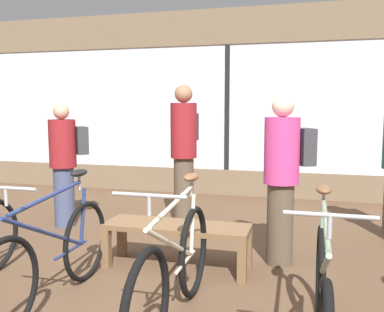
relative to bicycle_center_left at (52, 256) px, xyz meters
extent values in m
plane|color=brown|center=(0.53, 0.27, -0.40)|extent=(24.00, 24.00, 0.00)
cube|color=#7A664C|center=(0.53, 4.51, -0.17)|extent=(12.00, 0.08, 0.45)
cube|color=white|center=(0.53, 4.51, 1.13)|extent=(12.00, 0.04, 2.15)
cube|color=#7A664C|center=(0.53, 4.51, 2.50)|extent=(12.00, 0.08, 0.60)
cube|color=black|center=(0.53, 4.48, 1.13)|extent=(0.08, 0.02, 2.15)
torus|color=black|center=(0.00, 0.52, -0.04)|extent=(0.05, 0.71, 0.71)
torus|color=black|center=(0.00, -0.55, -0.04)|extent=(0.05, 0.71, 0.71)
cylinder|color=navy|center=(0.00, -0.06, 0.20)|extent=(0.03, 1.00, 0.51)
cylinder|color=navy|center=(0.00, 0.48, 0.20)|extent=(0.03, 0.11, 0.49)
cylinder|color=navy|center=(0.00, -0.03, 0.47)|extent=(0.03, 0.93, 0.10)
cylinder|color=navy|center=(0.00, 0.27, -0.04)|extent=(0.03, 0.48, 0.03)
cylinder|color=#B2B2B7|center=(0.00, 0.44, 0.51)|extent=(0.02, 0.02, 0.14)
ellipsoid|color=black|center=(0.00, 0.44, 0.59)|extent=(0.11, 0.22, 0.06)
cylinder|color=#B2B2B7|center=(0.00, -0.49, 0.57)|extent=(0.02, 0.02, 0.12)
cylinder|color=#ADADB2|center=(0.00, -0.49, 0.63)|extent=(0.46, 0.02, 0.02)
torus|color=black|center=(1.02, 0.46, -0.03)|extent=(0.05, 0.74, 0.74)
torus|color=black|center=(1.02, -0.59, -0.03)|extent=(0.05, 0.74, 0.74)
cylinder|color=beige|center=(1.02, -0.10, 0.21)|extent=(0.03, 0.99, 0.51)
cylinder|color=beige|center=(1.02, 0.42, 0.21)|extent=(0.03, 0.11, 0.49)
cylinder|color=beige|center=(1.02, -0.07, 0.49)|extent=(0.03, 0.92, 0.10)
cylinder|color=beige|center=(1.02, 0.23, -0.03)|extent=(0.03, 0.48, 0.03)
cylinder|color=#B2B2B7|center=(1.02, 0.38, 0.52)|extent=(0.02, 0.02, 0.14)
ellipsoid|color=brown|center=(1.02, 0.38, 0.60)|extent=(0.11, 0.22, 0.06)
cylinder|color=#B2B2B7|center=(1.02, -0.53, 0.58)|extent=(0.02, 0.02, 0.12)
cylinder|color=#ADADB2|center=(1.02, -0.53, 0.64)|extent=(0.46, 0.02, 0.02)
torus|color=black|center=(2.02, 0.37, -0.05)|extent=(0.05, 0.69, 0.69)
cylinder|color=gray|center=(2.02, -0.19, 0.19)|extent=(0.03, 0.98, 0.51)
cylinder|color=gray|center=(2.02, 0.33, 0.19)|extent=(0.03, 0.11, 0.49)
cylinder|color=gray|center=(2.02, -0.16, 0.46)|extent=(0.03, 0.91, 0.10)
cylinder|color=gray|center=(2.02, 0.13, -0.05)|extent=(0.03, 0.47, 0.03)
cylinder|color=#B2B2B7|center=(2.02, 0.29, 0.50)|extent=(0.02, 0.02, 0.14)
ellipsoid|color=brown|center=(2.02, 0.29, 0.58)|extent=(0.11, 0.22, 0.06)
cylinder|color=#B2B2B7|center=(2.02, -0.62, 0.56)|extent=(0.02, 0.02, 0.12)
cylinder|color=#ADADB2|center=(2.02, -0.62, 0.62)|extent=(0.46, 0.02, 0.02)
cube|color=brown|center=(0.71, 1.00, 0.01)|extent=(1.40, 0.44, 0.05)
cube|color=brown|center=(0.05, 0.82, -0.21)|extent=(0.08, 0.08, 0.38)
cube|color=brown|center=(1.37, 0.82, -0.21)|extent=(0.08, 0.08, 0.38)
cube|color=brown|center=(0.05, 1.18, -0.21)|extent=(0.08, 0.08, 0.38)
cube|color=brown|center=(1.37, 1.18, -0.21)|extent=(0.08, 0.08, 0.38)
cylinder|color=brown|center=(1.65, 1.37, 0.01)|extent=(0.35, 0.35, 0.81)
cylinder|color=#D13D84|center=(1.65, 1.37, 0.73)|extent=(0.46, 0.46, 0.64)
sphere|color=beige|center=(1.65, 1.37, 1.16)|extent=(0.21, 0.21, 0.21)
cube|color=#38383D|center=(1.87, 1.48, 0.77)|extent=(0.24, 0.28, 0.36)
cylinder|color=brown|center=(0.34, 2.47, 0.05)|extent=(0.26, 0.26, 0.89)
cylinder|color=maroon|center=(0.34, 2.47, 0.85)|extent=(0.34, 0.34, 0.71)
sphere|color=#9E7051|center=(0.34, 2.47, 1.32)|extent=(0.23, 0.23, 0.23)
cube|color=#38383D|center=(0.34, 2.71, 0.88)|extent=(0.24, 0.14, 0.36)
cylinder|color=#424C6B|center=(-1.15, 2.01, -0.01)|extent=(0.37, 0.37, 0.77)
cylinder|color=maroon|center=(-1.15, 2.01, 0.68)|extent=(0.48, 0.48, 0.61)
sphere|color=tan|center=(-1.15, 2.01, 1.09)|extent=(0.20, 0.20, 0.20)
cube|color=#38383D|center=(-0.98, 2.18, 0.72)|extent=(0.27, 0.27, 0.36)
camera|label=1|loc=(1.90, -2.81, 1.16)|focal=40.00mm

